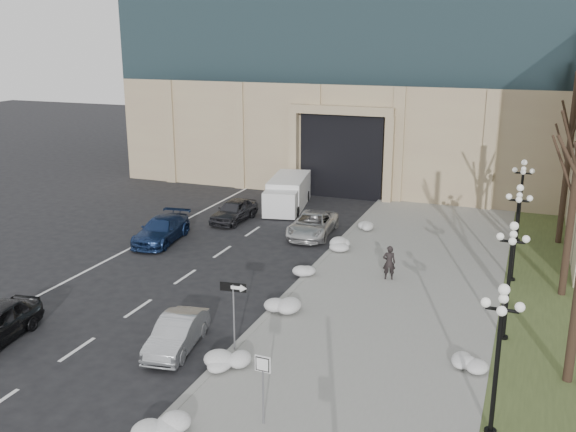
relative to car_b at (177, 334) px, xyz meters
name	(u,v)px	position (x,y,z in m)	size (l,w,h in m)	color
sidewalk	(388,306)	(6.53, 6.61, -0.57)	(9.00, 40.00, 0.12)	gray
curb	(291,291)	(2.03, 6.61, -0.56)	(0.30, 40.00, 0.14)	gray
grass_strip	(550,330)	(13.03, 6.61, -0.58)	(4.00, 40.00, 0.10)	#3B4824
car_b	(177,334)	(0.00, 0.00, 0.00)	(1.34, 3.83, 1.26)	#9C9FA3
car_c	(161,230)	(-7.49, 10.99, 0.07)	(1.96, 4.82, 1.40)	navy
car_d	(312,224)	(0.12, 15.16, 0.04)	(2.24, 4.86, 1.35)	#BDBDBD
car_e	(234,211)	(-5.45, 16.20, 0.07)	(1.65, 4.10, 1.40)	#303035
pedestrian	(389,262)	(5.86, 9.60, 0.32)	(0.61, 0.40, 1.67)	black
box_truck	(288,194)	(-3.51, 20.50, 0.35)	(3.33, 6.66, 2.02)	silver
one_way_sign	(238,296)	(2.30, 0.52, 1.66)	(1.04, 0.30, 2.77)	slate
keep_sign	(263,375)	(4.95, -3.39, 1.09)	(0.50, 0.08, 2.34)	slate
snow_clump_b	(160,430)	(2.39, -5.01, -0.33)	(1.10, 1.60, 0.36)	silver
snow_clump_c	(227,364)	(2.51, -0.86, -0.33)	(1.10, 1.60, 0.36)	silver
snow_clump_d	(281,309)	(2.52, 4.12, -0.33)	(1.10, 1.60, 0.36)	silver
snow_clump_e	(308,273)	(2.16, 8.54, -0.33)	(1.10, 1.60, 0.36)	silver
snow_clump_f	(336,245)	(2.16, 13.12, -0.33)	(1.10, 1.60, 0.36)	silver
snow_clump_g	(364,226)	(2.72, 17.17, -0.33)	(1.10, 1.60, 0.36)	silver
snow_clump_i	(472,365)	(10.45, 2.13, -0.33)	(1.10, 1.60, 0.36)	silver
lamppost_a	(499,340)	(11.33, -1.39, 2.44)	(1.18, 1.18, 4.76)	black
lamppost_b	(510,265)	(11.33, 5.11, 2.44)	(1.18, 1.18, 4.76)	black
lamppost_c	(517,220)	(11.33, 11.61, 2.44)	(1.18, 1.18, 4.76)	black
lamppost_d	(522,190)	(11.33, 18.11, 2.44)	(1.18, 1.18, 4.76)	black
tree_mid	(576,177)	(13.53, 10.61, 4.87)	(3.20, 3.20, 8.50)	black
tree_far	(571,135)	(13.53, 18.61, 5.52)	(3.20, 3.20, 9.50)	black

